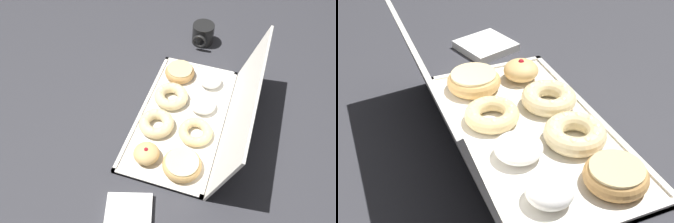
# 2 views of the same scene
# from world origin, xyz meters

# --- Properties ---
(ground_plane) EXTENTS (3.00, 3.00, 0.00)m
(ground_plane) POSITION_xyz_m (0.00, 0.00, 0.00)
(ground_plane) COLOR #333338
(donut_box) EXTENTS (0.55, 0.29, 0.01)m
(donut_box) POSITION_xyz_m (0.00, 0.00, 0.01)
(donut_box) COLOR silver
(donut_box) RESTS_ON ground
(box_lid_open) EXTENTS (0.55, 0.08, 0.26)m
(box_lid_open) POSITION_xyz_m (0.00, 0.19, 0.13)
(box_lid_open) COLOR silver
(box_lid_open) RESTS_ON ground
(glazed_ring_donut_0) EXTENTS (0.11, 0.11, 0.04)m
(glazed_ring_donut_0) POSITION_xyz_m (-0.19, -0.06, 0.03)
(glazed_ring_donut_0) COLOR tan
(glazed_ring_donut_0) RESTS_ON donut_box
(cruller_donut_1) EXTENTS (0.12, 0.12, 0.04)m
(cruller_donut_1) POSITION_xyz_m (-0.06, -0.06, 0.03)
(cruller_donut_1) COLOR beige
(cruller_donut_1) RESTS_ON donut_box
(cruller_donut_2) EXTENTS (0.12, 0.12, 0.04)m
(cruller_donut_2) POSITION_xyz_m (0.07, -0.07, 0.03)
(cruller_donut_2) COLOR beige
(cruller_donut_2) RESTS_ON donut_box
(jelly_filled_donut_3) EXTENTS (0.08, 0.08, 0.05)m
(jelly_filled_donut_3) POSITION_xyz_m (0.19, -0.06, 0.03)
(jelly_filled_donut_3) COLOR #E5B770
(jelly_filled_donut_3) RESTS_ON donut_box
(powdered_filled_donut_4) EXTENTS (0.08, 0.08, 0.05)m
(powdered_filled_donut_4) POSITION_xyz_m (-0.18, 0.06, 0.03)
(powdered_filled_donut_4) COLOR white
(powdered_filled_donut_4) RESTS_ON donut_box
(powdered_filled_donut_5) EXTENTS (0.09, 0.09, 0.04)m
(powdered_filled_donut_5) POSITION_xyz_m (-0.06, 0.06, 0.03)
(powdered_filled_donut_5) COLOR white
(powdered_filled_donut_5) RESTS_ON donut_box
(cruller_donut_6) EXTENTS (0.11, 0.11, 0.03)m
(cruller_donut_6) POSITION_xyz_m (0.06, 0.07, 0.03)
(cruller_donut_6) COLOR #EACC8C
(cruller_donut_6) RESTS_ON donut_box
(glazed_ring_donut_7) EXTENTS (0.12, 0.12, 0.04)m
(glazed_ring_donut_7) POSITION_xyz_m (0.19, 0.06, 0.03)
(glazed_ring_donut_7) COLOR tan
(glazed_ring_donut_7) RESTS_ON donut_box
(napkin_stack) EXTENTS (0.16, 0.16, 0.02)m
(napkin_stack) POSITION_xyz_m (0.39, -0.04, 0.01)
(napkin_stack) COLOR white
(napkin_stack) RESTS_ON ground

